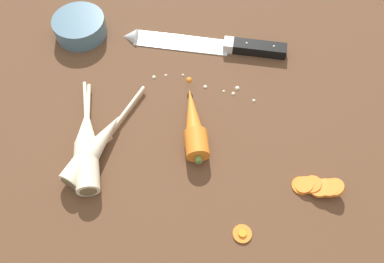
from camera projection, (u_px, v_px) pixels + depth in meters
ground_plane at (192, 132)px, 78.84cm from camera, size 120.00×90.00×4.00cm
chefs_knife at (201, 43)px, 87.19cm from camera, size 34.85×7.74×4.18cm
whole_carrot at (194, 124)px, 74.92cm from camera, size 5.91×18.52×4.20cm
parsnip_front at (87, 151)px, 72.14cm from camera, size 6.96×23.80×4.00cm
parsnip_mid_left at (86, 136)px, 73.78cm from camera, size 5.38×18.22×4.00cm
parsnip_mid_right at (95, 148)px, 72.48cm from camera, size 12.79×22.16×4.00cm
carrot_slice_stack at (318, 187)px, 69.62cm from camera, size 8.39×4.19×3.34cm
carrot_slice_stray_near at (242, 233)px, 66.15cm from camera, size 3.09×3.09×0.70cm
prep_bowl at (80, 26)px, 87.75cm from camera, size 11.00×11.00×4.00cm
mince_crumbs at (210, 86)px, 81.66cm from camera, size 20.54×6.57×0.89cm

